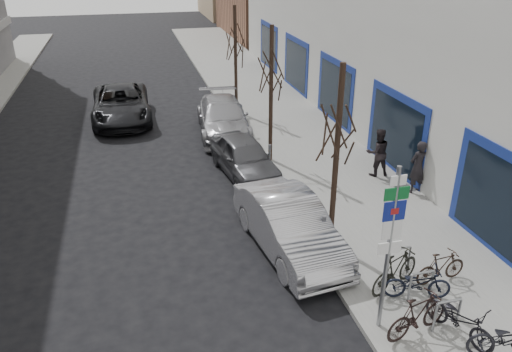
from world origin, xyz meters
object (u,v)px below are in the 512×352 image
bike_rack (421,283)px  bike_mid_curb (418,281)px  tree_mid (271,63)px  bike_near_right (418,315)px  bike_far_curb (511,336)px  tree_near (339,116)px  parked_car_front (289,226)px  pedestrian_near (418,167)px  tree_far (235,35)px  bike_mid_inner (395,270)px  parked_car_back (223,117)px  meter_mid (270,157)px  pedestrian_far (378,152)px  parked_car_mid (244,157)px  bike_near_left (461,317)px  bike_far_inner (441,267)px  highway_sign_pole (390,241)px  lane_car (121,104)px  meter_back (238,113)px  meter_front (323,232)px

bike_rack → bike_mid_curb: bike_mid_curb is taller
tree_mid → bike_near_right: 11.01m
bike_far_curb → tree_near: bearing=37.7°
parked_car_front → pedestrian_near: 5.85m
tree_far → bike_mid_inner: size_ratio=3.04×
parked_car_back → parked_car_front: bearing=-84.9°
meter_mid → pedestrian_near: (4.65, -2.55, 0.19)m
meter_mid → pedestrian_far: pedestrian_far is taller
bike_mid_curb → parked_car_front: size_ratio=0.33×
bike_rack → bike_mid_curb: 0.10m
parked_car_mid → bike_near_left: bearing=-82.5°
bike_near_left → bike_mid_curb: 1.44m
pedestrian_far → bike_far_inner: bearing=81.6°
tree_far → pedestrian_near: 11.74m
parked_car_front → pedestrian_near: (5.40, 2.23, 0.29)m
pedestrian_far → bike_near_left: bearing=79.5°
parked_car_front → tree_far: bearing=77.5°
tree_far → parked_car_back: tree_far is taller
bike_far_curb → highway_sign_pole: bearing=71.3°
meter_mid → pedestrian_near: bearing=-28.7°
bike_mid_curb → parked_car_front: 3.85m
bike_near_right → bike_rack: bearing=-49.1°
parked_car_back → pedestrian_far: pedestrian_far is taller
bike_rack → parked_car_back: parked_car_back is taller
bike_far_inner → bike_near_right: bearing=128.1°
lane_car → bike_near_right: bearing=-70.6°
meter_back → tree_far: bearing=79.8°
bike_far_inner → parked_car_back: bearing=8.3°
bike_near_left → bike_far_curb: bearing=-71.5°
bike_near_left → bike_far_inner: (0.73, 1.87, -0.08)m
bike_mid_inner → parked_car_front: size_ratio=0.36×
bike_near_right → parked_car_mid: parked_car_mid is taller
meter_front → parked_car_mid: parked_car_mid is taller
bike_mid_inner → parked_car_front: 3.24m
bike_mid_inner → parked_car_mid: size_ratio=0.42×
bike_far_curb → parked_car_back: size_ratio=0.33×
tree_far → meter_front: bearing=-91.9°
parked_car_front → bike_mid_inner: bearing=-58.8°
tree_far → bike_near_left: tree_far is taller
tree_far → tree_mid: bearing=-90.0°
parked_car_front → lane_car: bearing=101.8°
parked_car_front → pedestrian_far: 6.10m
bike_near_left → bike_near_right: 0.93m
tree_far → bike_far_inner: 15.90m
tree_near → bike_mid_curb: size_ratio=3.31×
bike_rack → pedestrian_near: (3.00, 5.35, 0.45)m
meter_back → bike_near_right: bearing=-86.3°
meter_front → pedestrian_far: (3.96, 4.60, 0.17)m
bike_near_right → tree_far: bearing=-13.0°
meter_front → tree_mid: bearing=86.3°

